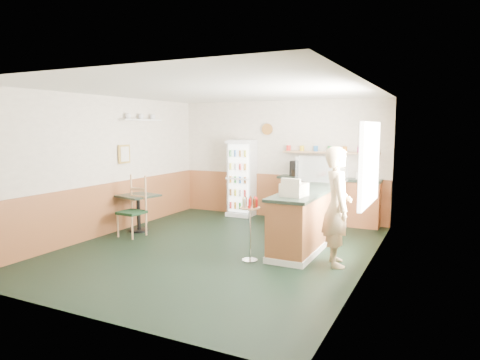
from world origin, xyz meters
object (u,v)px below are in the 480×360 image
Objects in this scene: display_case at (322,170)px; cafe_table at (138,206)px; drinks_fridge at (242,178)px; condiment_stand at (250,219)px; shopkeeper at (337,207)px; cafe_chair at (135,204)px; cash_register at (294,190)px.

display_case reaches higher than cafe_table.
condiment_stand is (1.65, -3.10, -0.23)m from drinks_fridge.
display_case reaches higher than condiment_stand.
shopkeeper is (2.91, -2.71, 0.01)m from drinks_fridge.
shopkeeper reaches higher than condiment_stand.
cafe_chair reaches higher than condiment_stand.
drinks_fridge is at bearing 72.55° from cafe_chair.
cash_register is 0.21× the size of shopkeeper.
shopkeeper is 4.13m from cafe_table.
cafe_chair is (-3.95, 0.09, -0.29)m from shopkeeper.
display_case is at bearing 74.70° from condiment_stand.
drinks_fridge is 2.83m from cafe_chair.
cafe_table is (-3.40, 0.33, -0.59)m from cash_register.
cash_register is 3.47m from cafe_table.
display_case is 1.63m from cash_register.
cafe_chair is (-2.68, 0.49, -0.06)m from condiment_stand.
cash_register is (2.21, -2.66, 0.21)m from drinks_fridge.
condiment_stand is at bearing 84.22° from shopkeeper.
cafe_chair reaches higher than cafe_table.
display_case is 0.79× the size of cafe_chair.
shopkeeper reaches higher than cash_register.
cafe_table is (-3.40, -1.29, -0.75)m from display_case.
cash_register is at bearing 3.40° from cafe_chair.
shopkeeper reaches higher than cafe_chair.
drinks_fridge is 2.64m from cafe_table.
shopkeeper is at bearing -5.26° from cafe_table.
condiment_stand is 2.94m from cafe_table.
drinks_fridge is at bearing 117.94° from condiment_stand.
condiment_stand is at bearing -62.06° from drinks_fridge.
shopkeeper is 2.22× the size of cafe_table.
drinks_fridge is 4.85× the size of cash_register.
condiment_stand is at bearing -15.27° from cafe_table.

